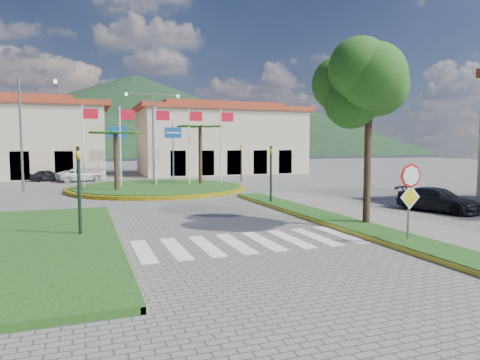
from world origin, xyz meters
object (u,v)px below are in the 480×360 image
object	(u,v)px
car_dark_a	(48,175)
car_side_right	(438,200)
roundabout_island	(157,187)
car_dark_b	(208,171)
stop_sign	(410,190)
deciduous_tree	(369,95)
white_van	(80,175)

from	to	relation	value
car_dark_a	car_side_right	distance (m)	32.13
roundabout_island	car_dark_b	bearing A→B (deg)	59.54
stop_sign	deciduous_tree	xyz separation A→B (m)	(0.60, 3.04, 3.38)
stop_sign	car_dark_a	world-z (taller)	stop_sign
car_dark_a	deciduous_tree	bearing A→B (deg)	-161.64
deciduous_tree	car_dark_b	size ratio (longest dim) A/B	2.07
stop_sign	car_dark_b	xyz separation A→B (m)	(2.48, 32.58, -1.25)
roundabout_island	deciduous_tree	distance (m)	18.55
stop_sign	white_van	size ratio (longest dim) A/B	0.65
roundabout_island	car_dark_a	size ratio (longest dim) A/B	4.12
roundabout_island	deciduous_tree	world-z (taller)	deciduous_tree
stop_sign	white_van	bearing A→B (deg)	109.04
deciduous_tree	car_side_right	xyz separation A→B (m)	(5.69, 2.00, -4.60)
roundabout_island	stop_sign	world-z (taller)	roundabout_island
roundabout_island	white_van	size ratio (longest dim) A/B	3.14
white_van	car_side_right	bearing A→B (deg)	-164.93
roundabout_island	car_side_right	xyz separation A→B (m)	(11.18, -15.00, 0.41)
car_dark_a	car_side_right	size ratio (longest dim) A/B	0.78
roundabout_island	car_dark_a	distance (m)	13.43
stop_sign	car_dark_a	bearing A→B (deg)	112.72
deciduous_tree	white_van	distance (m)	28.89
deciduous_tree	car_dark_b	bearing A→B (deg)	86.36
roundabout_island	white_van	xyz separation A→B (m)	(-5.27, 9.41, 0.39)
stop_sign	car_dark_b	world-z (taller)	stop_sign
white_van	car_dark_b	bearing A→B (deg)	-95.01
roundabout_island	stop_sign	size ratio (longest dim) A/B	4.79
deciduous_tree	car_dark_b	world-z (taller)	deciduous_tree
deciduous_tree	car_dark_b	xyz separation A→B (m)	(1.88, 29.54, -4.63)
stop_sign	car_side_right	size ratio (longest dim) A/B	0.67
deciduous_tree	car_side_right	bearing A→B (deg)	19.38
car_dark_b	car_side_right	bearing A→B (deg)	-161.19
car_dark_b	car_side_right	xyz separation A→B (m)	(3.81, -27.54, 0.03)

